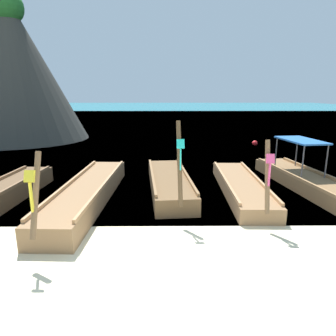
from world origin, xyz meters
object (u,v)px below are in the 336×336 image
at_px(karst_rock, 9,74).
at_px(longtail_boat_turquoise_ribbon, 169,183).
at_px(longtail_boat_violet_ribbon, 309,182).
at_px(longtail_boat_yellow_ribbon, 88,193).
at_px(mooring_buoy_near, 255,143).
at_px(longtail_boat_pink_ribbon, 241,186).

bearing_deg(karst_rock, longtail_boat_turquoise_ribbon, -48.22).
bearing_deg(longtail_boat_violet_ribbon, longtail_boat_yellow_ribbon, -170.96).
bearing_deg(mooring_buoy_near, longtail_boat_pink_ribbon, -108.61).
distance_m(longtail_boat_pink_ribbon, mooring_buoy_near, 10.79).
bearing_deg(karst_rock, mooring_buoy_near, -10.81).
distance_m(longtail_boat_turquoise_ribbon, longtail_boat_violet_ribbon, 5.19).
xyz_separation_m(longtail_boat_violet_ribbon, mooring_buoy_near, (0.82, 9.88, -0.13)).
xyz_separation_m(longtail_boat_pink_ribbon, karst_rock, (-14.48, 13.65, 4.71)).
bearing_deg(longtail_boat_yellow_ribbon, mooring_buoy_near, 52.03).
height_order(longtail_boat_yellow_ribbon, karst_rock, karst_rock).
height_order(longtail_boat_yellow_ribbon, longtail_boat_pink_ribbon, longtail_boat_pink_ribbon).
relative_size(karst_rock, mooring_buoy_near, 33.85).
relative_size(longtail_boat_yellow_ribbon, longtail_boat_violet_ribbon, 1.04).
relative_size(longtail_boat_yellow_ribbon, longtail_boat_turquoise_ribbon, 1.24).
xyz_separation_m(longtail_boat_yellow_ribbon, longtail_boat_violet_ribbon, (7.87, 1.25, -0.00)).
relative_size(longtail_boat_turquoise_ribbon, mooring_buoy_near, 16.14).
height_order(longtail_boat_violet_ribbon, karst_rock, karst_rock).
xyz_separation_m(longtail_boat_yellow_ribbon, mooring_buoy_near, (8.69, 11.13, -0.13)).
xyz_separation_m(longtail_boat_yellow_ribbon, karst_rock, (-9.24, 14.55, 4.64)).
distance_m(longtail_boat_violet_ribbon, karst_rock, 22.16).
height_order(longtail_boat_violet_ribbon, mooring_buoy_near, longtail_boat_violet_ribbon).
bearing_deg(mooring_buoy_near, longtail_boat_yellow_ribbon, -127.97).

